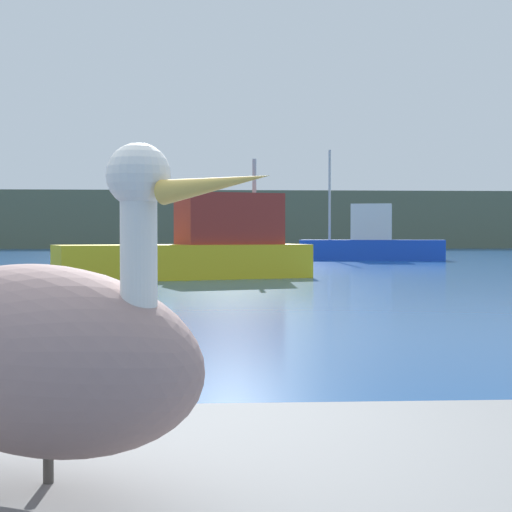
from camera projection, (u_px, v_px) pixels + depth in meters
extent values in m
cube|color=#5B664C|center=(201.00, 221.00, 79.15)|extent=(140.00, 15.11, 5.16)
ellipsoid|color=gray|center=(34.00, 358.00, 2.21)|extent=(1.19, 1.11, 0.51)
cylinder|color=white|center=(139.00, 268.00, 1.97)|extent=(0.09, 0.09, 0.35)
sphere|color=white|center=(138.00, 175.00, 1.97)|extent=(0.16, 0.16, 0.16)
cone|color=gold|center=(214.00, 184.00, 1.83)|extent=(0.28, 0.24, 0.09)
cylinder|color=#4C4742|center=(48.00, 462.00, 2.32)|extent=(0.03, 0.03, 0.12)
cube|color=blue|center=(372.00, 250.00, 40.62)|extent=(7.30, 3.49, 1.01)
cube|color=silver|center=(371.00, 222.00, 40.59)|extent=(2.29, 2.03, 1.77)
cylinder|color=#B2B2B2|center=(330.00, 195.00, 40.92)|extent=(0.12, 0.12, 4.49)
cube|color=yellow|center=(184.00, 262.00, 23.81)|extent=(7.61, 4.29, 0.99)
cube|color=maroon|center=(229.00, 219.00, 24.30)|extent=(3.30, 2.54, 1.51)
cylinder|color=#B2B2B2|center=(254.00, 202.00, 24.59)|extent=(0.12, 0.12, 2.56)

